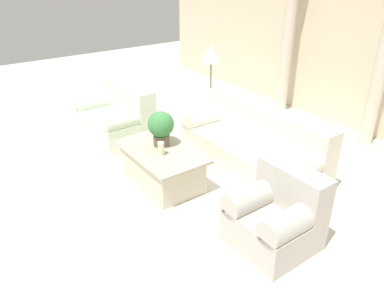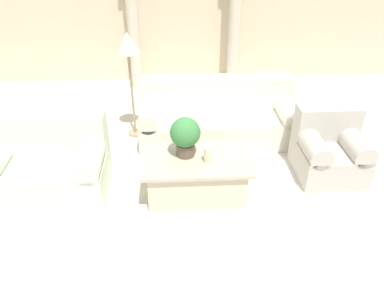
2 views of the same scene
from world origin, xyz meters
TOP-DOWN VIEW (x-y plane):
  - ground_plane at (0.00, 0.00)m, footprint 16.00×16.00m
  - wall_back at (0.00, 3.25)m, footprint 10.00×0.06m
  - sofa_long at (0.43, 0.83)m, footprint 2.26×0.86m
  - loveseat at (-1.73, -0.26)m, footprint 1.39×0.86m
  - coffee_table at (0.03, -0.48)m, footprint 1.27×0.76m
  - potted_plant at (-0.09, -0.40)m, footprint 0.35×0.35m
  - pillar_candle at (0.15, -0.55)m, footprint 0.08×0.08m
  - floor_lamp at (-0.80, 1.00)m, footprint 0.33×0.33m
  - column_left at (-0.89, 2.88)m, footprint 0.30×0.30m
  - column_right at (0.96, 2.88)m, footprint 0.30×0.30m
  - armchair at (1.76, -0.13)m, footprint 0.81×0.79m

SIDE VIEW (x-z plane):
  - ground_plane at x=0.00m, z-range 0.00..0.00m
  - coffee_table at x=0.03m, z-range 0.01..0.50m
  - sofa_long at x=0.43m, z-range -0.09..0.79m
  - armchair at x=1.76m, z-range -0.07..0.78m
  - loveseat at x=-1.73m, z-range -0.08..0.80m
  - pillar_candle at x=0.15m, z-range 0.50..0.68m
  - potted_plant at x=-0.09m, z-range 0.53..1.01m
  - floor_lamp at x=-0.80m, z-range 0.54..2.10m
  - column_left at x=-0.89m, z-range 0.03..2.63m
  - column_right at x=0.96m, z-range 0.03..2.63m
  - wall_back at x=0.00m, z-range 0.00..3.20m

